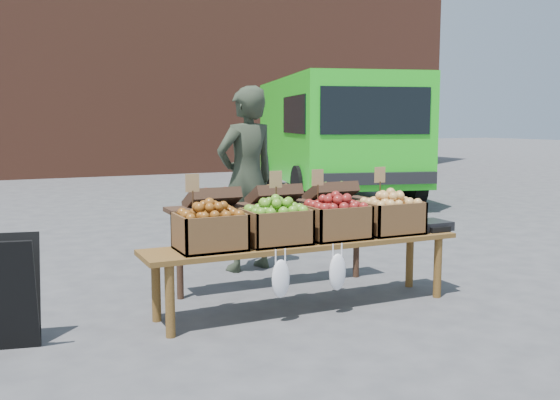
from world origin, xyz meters
name	(u,v)px	position (x,y,z in m)	size (l,w,h in m)	color
ground	(313,294)	(0.00, 0.00, 0.00)	(80.00, 80.00, 0.00)	#4B4B4D
brick_building	(74,3)	(0.00, 15.00, 5.00)	(24.00, 4.00, 10.00)	brown
delivery_van	(334,139)	(3.80, 6.20, 1.19)	(2.43, 5.30, 2.38)	#22DB1F
vendor	(247,179)	(-0.18, 1.13, 0.95)	(0.69, 0.45, 1.90)	#2C3526
back_table	(274,232)	(-0.22, 0.37, 0.52)	(2.10, 0.44, 1.04)	#382318
display_bench	(306,275)	(-0.26, -0.35, 0.28)	(2.70, 0.56, 0.57)	brown
crate_golden_apples	(210,232)	(-1.09, -0.35, 0.71)	(0.50, 0.40, 0.28)	brown
crate_russet_pears	(276,226)	(-0.54, -0.35, 0.71)	(0.50, 0.40, 0.28)	#438C2B
crate_red_apples	(335,222)	(0.01, -0.35, 0.71)	(0.50, 0.40, 0.28)	#670412
crate_green_apples	(390,217)	(0.56, -0.35, 0.71)	(0.50, 0.40, 0.28)	gold
weighing_scale	(429,225)	(0.99, -0.35, 0.61)	(0.34, 0.30, 0.08)	black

